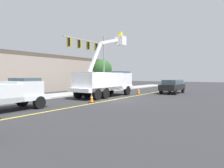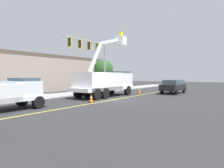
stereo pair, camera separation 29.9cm
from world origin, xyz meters
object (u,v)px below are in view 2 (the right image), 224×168
at_px(utility_bucket_truck, 106,81).
at_px(traffic_signal_mast, 93,51).
at_px(passing_minivan, 173,86).
at_px(service_pickup_truck, 3,93).
at_px(traffic_cone_mid_front, 91,98).
at_px(traffic_cone_mid_rear, 139,91).

xyz_separation_m(utility_bucket_truck, traffic_signal_mast, (2.68, 3.82, 3.62)).
height_order(passing_minivan, traffic_signal_mast, traffic_signal_mast).
relative_size(passing_minivan, traffic_signal_mast, 0.64).
bearing_deg(passing_minivan, utility_bucket_truck, 147.22).
height_order(service_pickup_truck, traffic_cone_mid_front, service_pickup_truck).
xyz_separation_m(service_pickup_truck, traffic_signal_mast, (13.65, 3.55, 4.10)).
relative_size(service_pickup_truck, traffic_cone_mid_front, 8.07).
xyz_separation_m(traffic_cone_mid_front, traffic_cone_mid_rear, (9.08, -0.05, 0.04)).
relative_size(service_pickup_truck, passing_minivan, 1.17).
distance_m(service_pickup_truck, traffic_cone_mid_front, 6.61).
height_order(passing_minivan, traffic_cone_mid_front, passing_minivan).
bearing_deg(passing_minivan, service_pickup_truck, 164.47).
height_order(service_pickup_truck, passing_minivan, service_pickup_truck).
relative_size(utility_bucket_truck, traffic_cone_mid_front, 11.81).
height_order(utility_bucket_truck, traffic_signal_mast, traffic_signal_mast).
height_order(service_pickup_truck, traffic_signal_mast, traffic_signal_mast).
distance_m(passing_minivan, traffic_cone_mid_front, 12.73).
relative_size(service_pickup_truck, traffic_signal_mast, 0.75).
xyz_separation_m(traffic_cone_mid_front, traffic_signal_mast, (7.41, 5.59, 4.88)).
bearing_deg(traffic_cone_mid_rear, traffic_signal_mast, 106.49).
bearing_deg(utility_bucket_truck, traffic_cone_mid_rear, -22.66).
bearing_deg(traffic_signal_mast, traffic_cone_mid_rear, -73.51).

